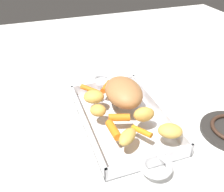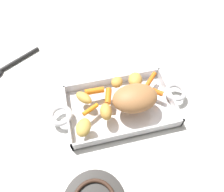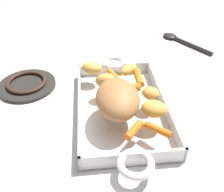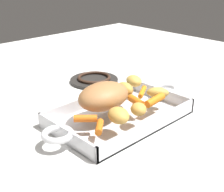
# 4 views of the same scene
# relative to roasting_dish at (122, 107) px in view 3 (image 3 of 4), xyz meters

# --- Properties ---
(ground_plane) EXTENTS (2.12, 2.12, 0.00)m
(ground_plane) POSITION_rel_roasting_dish_xyz_m (0.00, 0.00, -0.01)
(ground_plane) COLOR silver
(roasting_dish) EXTENTS (0.49, 0.23, 0.04)m
(roasting_dish) POSITION_rel_roasting_dish_xyz_m (0.00, 0.00, 0.00)
(roasting_dish) COLOR silver
(roasting_dish) RESTS_ON ground_plane
(pork_roast) EXTENTS (0.15, 0.11, 0.07)m
(pork_roast) POSITION_rel_roasting_dish_xyz_m (0.04, -0.02, 0.06)
(pork_roast) COLOR #AA7141
(pork_roast) RESTS_ON roasting_dish
(baby_carrot_center_right) EXTENTS (0.07, 0.02, 0.03)m
(baby_carrot_center_right) POSITION_rel_roasting_dish_xyz_m (-0.08, 0.06, 0.04)
(baby_carrot_center_right) COLOR orange
(baby_carrot_center_right) RESTS_ON roasting_dish
(baby_carrot_northwest) EXTENTS (0.04, 0.06, 0.02)m
(baby_carrot_northwest) POSITION_rel_roasting_dish_xyz_m (-0.04, 0.03, 0.04)
(baby_carrot_northwest) COLOR orange
(baby_carrot_northwest) RESTS_ON roasting_dish
(baby_carrot_southeast) EXTENTS (0.06, 0.04, 0.02)m
(baby_carrot_southeast) POSITION_rel_roasting_dish_xyz_m (-0.10, -0.01, 0.04)
(baby_carrot_southeast) COLOR orange
(baby_carrot_southeast) RESTS_ON roasting_dish
(baby_carrot_center_left) EXTENTS (0.06, 0.05, 0.02)m
(baby_carrot_center_left) POSITION_rel_roasting_dish_xyz_m (0.13, 0.01, 0.04)
(baby_carrot_center_left) COLOR orange
(baby_carrot_center_left) RESTS_ON roasting_dish
(baby_carrot_northeast) EXTENTS (0.06, 0.06, 0.02)m
(baby_carrot_northeast) POSITION_rel_roasting_dish_xyz_m (0.13, 0.06, 0.04)
(baby_carrot_northeast) COLOR orange
(baby_carrot_northeast) RESTS_ON roasting_dish
(potato_golden_large) EXTENTS (0.07, 0.07, 0.03)m
(potato_golden_large) POSITION_rel_roasting_dish_xyz_m (-0.12, 0.04, 0.04)
(potato_golden_large) COLOR gold
(potato_golden_large) RESTS_ON roasting_dish
(potato_near_roast) EXTENTS (0.04, 0.06, 0.04)m
(potato_near_roast) POSITION_rel_roasting_dish_xyz_m (-0.06, -0.04, 0.05)
(potato_near_roast) COLOR gold
(potato_near_roast) RESTS_ON roasting_dish
(potato_halved) EXTENTS (0.07, 0.08, 0.03)m
(potato_halved) POSITION_rel_roasting_dish_xyz_m (-0.14, -0.07, 0.05)
(potato_halved) COLOR gold
(potato_halved) RESTS_ON roasting_dish
(potato_golden_small) EXTENTS (0.07, 0.07, 0.04)m
(potato_golden_small) POSITION_rel_roasting_dish_xyz_m (0.07, 0.07, 0.05)
(potato_golden_small) COLOR gold
(potato_golden_small) RESTS_ON roasting_dish
(potato_corner) EXTENTS (0.06, 0.06, 0.03)m
(potato_corner) POSITION_rel_roasting_dish_xyz_m (0.01, 0.07, 0.05)
(potato_corner) COLOR gold
(potato_corner) RESTS_ON roasting_dish
(stove_burner_rear) EXTENTS (0.17, 0.17, 0.02)m
(stove_burner_rear) POSITION_rel_roasting_dish_xyz_m (-0.14, -0.27, -0.00)
(stove_burner_rear) COLOR #282623
(stove_burner_rear) RESTS_ON ground_plane
(serving_spoon) EXTENTS (0.22, 0.15, 0.02)m
(serving_spoon) POSITION_rel_roasting_dish_xyz_m (-0.40, 0.29, -0.01)
(serving_spoon) COLOR black
(serving_spoon) RESTS_ON ground_plane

